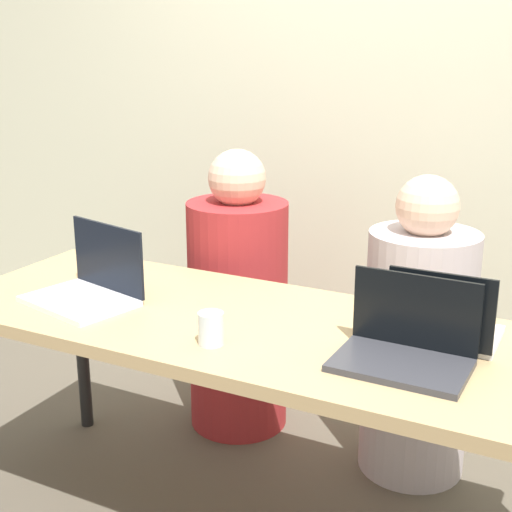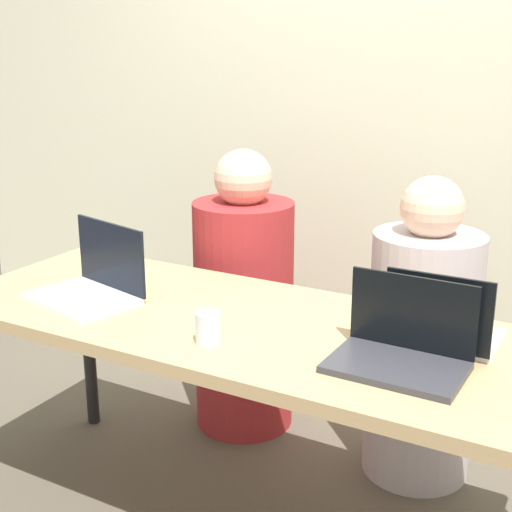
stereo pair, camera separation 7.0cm
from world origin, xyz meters
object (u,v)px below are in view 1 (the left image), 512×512
Objects in this scene: person_on_left at (238,307)px; water_glass_center at (209,330)px; person_on_right at (418,345)px; laptop_back_right at (444,325)px; laptop_front_right at (406,346)px; laptop_front_left at (90,285)px.

person_on_left reaches higher than water_glass_center.
person_on_left is at bearing 2.95° from person_on_right.
laptop_back_right reaches higher than laptop_front_right.
laptop_front_left is at bearing 81.90° from person_on_left.
person_on_left is 1.10m from laptop_back_right.
laptop_front_left is (-0.89, -0.71, 0.30)m from person_on_right.
laptop_front_left reaches higher than laptop_front_right.
person_on_right is at bearing 52.31° from laptop_front_left.
laptop_back_right is (0.93, -0.52, 0.29)m from person_on_left.
water_glass_center is at bearing -165.31° from laptop_front_right.
person_on_left is at bearing 141.97° from laptop_front_right.
water_glass_center is at bearing 28.19° from laptop_back_right.
laptop_front_left is at bearing 166.58° from water_glass_center.
person_on_left is at bearing 91.75° from laptop_front_left.
laptop_back_right is 0.19m from laptop_front_right.
person_on_left is 3.39× the size of laptop_front_right.
water_glass_center is at bearing 117.68° from person_on_left.
laptop_front_right is at bearing 13.84° from water_glass_center.
person_on_right is 3.28× the size of laptop_front_right.
laptop_front_right is (-0.06, -0.18, -0.00)m from laptop_back_right.
laptop_front_right is (0.14, -0.70, 0.30)m from person_on_right.
person_on_right is 0.96m from water_glass_center.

